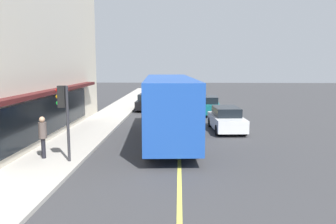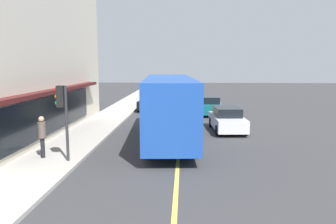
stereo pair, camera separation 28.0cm
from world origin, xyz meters
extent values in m
plane|color=#38383A|center=(0.00, 0.00, 0.00)|extent=(120.00, 120.00, 0.00)
cube|color=#B2ADA3|center=(0.00, 5.59, 0.07)|extent=(80.00, 2.87, 0.15)
cube|color=#D8D14C|center=(0.00, 0.00, 0.00)|extent=(36.00, 0.16, 0.01)
cube|color=#4C1919|center=(0.96, 6.78, 2.80)|extent=(14.08, 0.70, 0.20)
cube|color=black|center=(0.96, 7.00, 1.50)|extent=(12.07, 0.08, 2.00)
cube|color=#1E4CAD|center=(1.04, 0.58, 2.00)|extent=(11.13, 3.18, 3.00)
cube|color=black|center=(6.48, 0.92, 2.36)|extent=(0.25, 2.10, 1.80)
cube|color=black|center=(0.67, 1.82, 2.36)|extent=(8.79, 0.61, 1.32)
cube|color=black|center=(0.82, -0.71, 2.36)|extent=(8.79, 0.61, 1.32)
cube|color=#0CF259|center=(6.55, 0.92, 3.25)|extent=(0.20, 1.90, 0.36)
cube|color=#2D2D33|center=(6.58, 0.92, 0.75)|extent=(0.31, 2.41, 0.40)
cylinder|color=black|center=(4.49, 1.92, 0.50)|extent=(1.02, 0.36, 1.00)
cylinder|color=black|center=(4.63, -0.33, 0.50)|extent=(1.02, 0.36, 1.00)
cylinder|color=black|center=(-2.54, 1.48, 0.50)|extent=(1.02, 0.36, 1.00)
cylinder|color=black|center=(-2.40, -0.77, 0.50)|extent=(1.02, 0.36, 1.00)
cylinder|color=#2D2D33|center=(-3.71, 4.67, 1.75)|extent=(0.12, 0.12, 3.20)
cube|color=black|center=(-3.71, 4.87, 2.90)|extent=(0.30, 0.30, 0.90)
sphere|color=red|center=(-3.71, 5.04, 3.17)|extent=(0.18, 0.18, 0.18)
sphere|color=orange|center=(-3.71, 5.04, 2.90)|extent=(0.18, 0.18, 0.18)
sphere|color=green|center=(-3.71, 5.04, 2.63)|extent=(0.18, 0.18, 0.18)
cube|color=white|center=(3.86, -3.00, 0.60)|extent=(4.40, 2.05, 0.75)
cube|color=black|center=(4.01, -2.99, 1.25)|extent=(2.49, 1.65, 0.55)
cylinder|color=black|center=(2.49, -3.90, 0.32)|extent=(0.65, 0.26, 0.64)
cylinder|color=black|center=(2.39, -2.27, 0.32)|extent=(0.65, 0.26, 0.64)
cylinder|color=black|center=(5.32, -3.74, 0.32)|extent=(0.65, 0.26, 0.64)
cylinder|color=black|center=(5.23, -2.10, 0.32)|extent=(0.65, 0.26, 0.64)
cube|color=black|center=(13.60, 2.91, 0.60)|extent=(4.36, 1.94, 0.75)
cube|color=black|center=(13.45, 2.92, 1.25)|extent=(2.46, 1.59, 0.55)
cylinder|color=black|center=(15.04, 3.69, 0.32)|extent=(0.65, 0.24, 0.64)
cylinder|color=black|center=(14.99, 2.05, 0.32)|extent=(0.65, 0.24, 0.64)
cylinder|color=black|center=(12.21, 3.78, 0.32)|extent=(0.65, 0.24, 0.64)
cylinder|color=black|center=(12.15, 2.14, 0.32)|extent=(0.65, 0.24, 0.64)
cube|color=#14666B|center=(11.04, -2.46, 0.60)|extent=(4.38, 1.99, 0.75)
cube|color=black|center=(11.19, -2.47, 1.25)|extent=(2.47, 1.62, 0.55)
cylinder|color=black|center=(9.59, -3.22, 0.32)|extent=(0.65, 0.25, 0.64)
cylinder|color=black|center=(9.66, -1.58, 0.32)|extent=(0.65, 0.25, 0.64)
cylinder|color=black|center=(12.42, -3.35, 0.32)|extent=(0.65, 0.25, 0.64)
cylinder|color=black|center=(12.50, -1.71, 0.32)|extent=(0.65, 0.25, 0.64)
cylinder|color=black|center=(-3.30, 5.93, 0.59)|extent=(0.18, 0.18, 0.89)
cylinder|color=#594C47|center=(-3.30, 5.93, 1.39)|extent=(0.34, 0.34, 0.70)
sphere|color=tan|center=(-3.30, 5.93, 1.87)|extent=(0.25, 0.25, 0.25)
camera|label=1|loc=(-17.50, 0.03, 4.23)|focal=36.20mm
camera|label=2|loc=(-17.49, -0.25, 4.23)|focal=36.20mm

